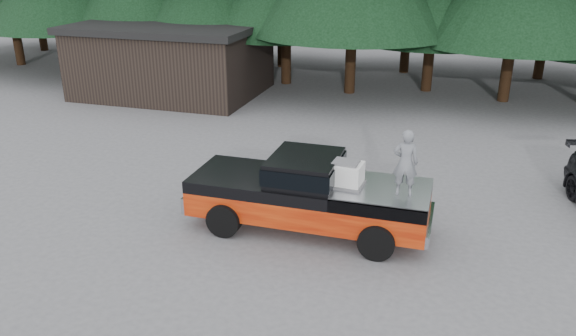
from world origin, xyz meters
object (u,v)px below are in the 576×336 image
(man_on_bed, at_px, (405,163))
(utility_building, at_px, (173,58))
(air_compressor, at_px, (345,175))
(pickup_truck, at_px, (308,204))

(man_on_bed, height_order, utility_building, utility_building)
(air_compressor, distance_m, utility_building, 15.77)
(man_on_bed, bearing_deg, air_compressor, -10.09)
(air_compressor, xyz_separation_m, utility_building, (-10.65, 11.64, 0.07))
(pickup_truck, bearing_deg, air_compressor, -5.96)
(pickup_truck, relative_size, utility_building, 0.71)
(air_compressor, distance_m, man_on_bed, 1.46)
(pickup_truck, xyz_separation_m, utility_building, (-9.73, 11.54, 1.00))
(utility_building, bearing_deg, man_on_bed, -44.41)
(air_compressor, height_order, utility_building, utility_building)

